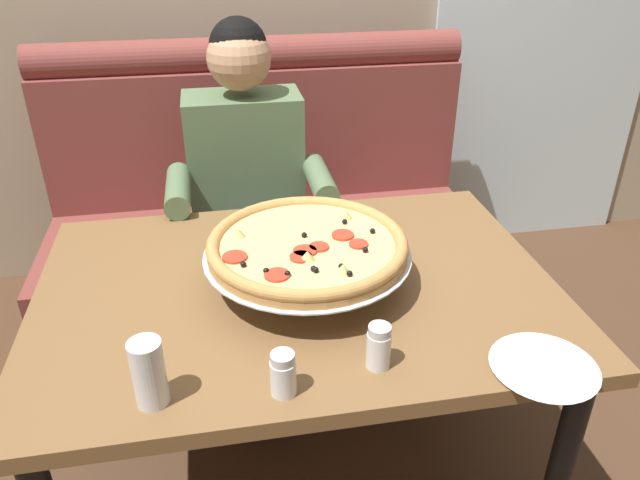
% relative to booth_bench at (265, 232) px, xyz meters
% --- Properties ---
extents(booth_bench, '(1.70, 0.78, 1.13)m').
position_rel_booth_bench_xyz_m(booth_bench, '(0.00, 0.00, 0.00)').
color(booth_bench, brown).
rests_on(booth_bench, ground_plane).
extents(dining_table, '(1.30, 0.91, 0.74)m').
position_rel_booth_bench_xyz_m(dining_table, '(0.00, -0.93, 0.26)').
color(dining_table, brown).
rests_on(dining_table, ground_plane).
extents(diner_main, '(0.54, 0.64, 1.27)m').
position_rel_booth_bench_xyz_m(diner_main, '(-0.07, -0.27, 0.31)').
color(diner_main, '#2D3342').
rests_on(diner_main, ground_plane).
extents(pizza, '(0.51, 0.51, 0.14)m').
position_rel_booth_bench_xyz_m(pizza, '(0.03, -0.93, 0.45)').
color(pizza, silver).
rests_on(pizza, dining_table).
extents(shaker_parmesan, '(0.05, 0.05, 0.10)m').
position_rel_booth_bench_xyz_m(shaker_parmesan, '(0.12, -1.26, 0.39)').
color(shaker_parmesan, white).
rests_on(shaker_parmesan, dining_table).
extents(shaker_oregano, '(0.05, 0.05, 0.10)m').
position_rel_booth_bench_xyz_m(shaker_oregano, '(-0.08, -1.30, 0.39)').
color(shaker_oregano, white).
rests_on(shaker_oregano, dining_table).
extents(plate_near_left, '(0.22, 0.22, 0.02)m').
position_rel_booth_bench_xyz_m(plate_near_left, '(0.46, -1.33, 0.36)').
color(plate_near_left, white).
rests_on(plate_near_left, dining_table).
extents(drinking_glass, '(0.06, 0.06, 0.14)m').
position_rel_booth_bench_xyz_m(drinking_glass, '(-0.34, -1.28, 0.41)').
color(drinking_glass, silver).
rests_on(drinking_glass, dining_table).
extents(patio_chair, '(0.43, 0.43, 0.86)m').
position_rel_booth_bench_xyz_m(patio_chair, '(1.25, 1.16, 0.13)').
color(patio_chair, black).
rests_on(patio_chair, ground_plane).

